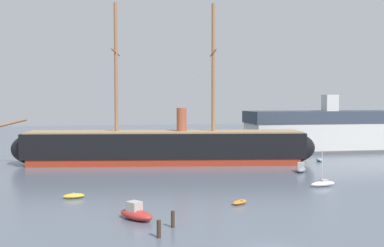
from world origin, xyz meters
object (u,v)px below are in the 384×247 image
sailboat_far_left (41,163)px  dockside_warehouse_right (324,131)px  tall_ship (165,147)px  dinghy_near_centre (240,202)px  motorboat_alongside_stern (301,169)px  dinghy_far_right (319,160)px  mooring_piling_nearest (173,219)px  motorboat_foreground_left (136,213)px  seagull_in_flight (192,77)px  sailboat_mid_right (323,183)px  mooring_piling_left_pair (159,229)px  dinghy_mid_left (74,196)px  motorboat_distant_centre (187,154)px

sailboat_far_left → dockside_warehouse_right: bearing=10.5°
tall_ship → dinghy_near_centre: tall_ship is taller
motorboat_alongside_stern → dinghy_far_right: 16.11m
mooring_piling_nearest → dockside_warehouse_right: bearing=52.0°
dinghy_near_centre → dockside_warehouse_right: bearing=54.0°
tall_ship → motorboat_foreground_left: size_ratio=13.91×
dockside_warehouse_right → seagull_in_flight: 61.41m
sailboat_far_left → motorboat_foreground_left: bearing=-69.8°
tall_ship → dockside_warehouse_right: bearing=19.1°
sailboat_mid_right → motorboat_alongside_stern: sailboat_mid_right is taller
motorboat_foreground_left → seagull_in_flight: 22.36m
mooring_piling_nearest → motorboat_foreground_left: bearing=133.0°
tall_ship → sailboat_far_left: tall_ship is taller
motorboat_foreground_left → mooring_piling_left_pair: 7.16m
dinghy_mid_left → dinghy_near_centre: bearing=-19.6°
mooring_piling_left_pair → seagull_in_flight: seagull_in_flight is taller
motorboat_alongside_stern → dinghy_far_right: (9.90, 12.70, -0.28)m
tall_ship → mooring_piling_nearest: tall_ship is taller
sailboat_mid_right → sailboat_far_left: (-45.19, 30.59, 0.10)m
sailboat_far_left → dinghy_near_centre: bearing=-53.3°
sailboat_mid_right → mooring_piling_left_pair: size_ratio=3.30×
tall_ship → dockside_warehouse_right: tall_ship is taller
dinghy_mid_left → tall_ship: bearing=61.9°
dinghy_far_right → dinghy_near_centre: bearing=-128.8°
tall_ship → dinghy_mid_left: (-15.96, -29.88, -3.16)m
tall_ship → seagull_in_flight: tall_ship is taller
motorboat_distant_centre → dockside_warehouse_right: size_ratio=0.09×
dinghy_mid_left → motorboat_alongside_stern: (38.88, 14.95, 0.26)m
dinghy_far_right → seagull_in_flight: seagull_in_flight is taller
tall_ship → sailboat_mid_right: 35.09m
seagull_in_flight → dinghy_mid_left: bearing=-175.7°
tall_ship → mooring_piling_left_pair: (-6.73, -49.01, -2.64)m
seagull_in_flight → dinghy_near_centre: bearing=-62.6°
dockside_warehouse_right → dinghy_mid_left: bearing=-142.6°
sailboat_mid_right → mooring_piling_nearest: 30.85m
dinghy_mid_left → dinghy_far_right: bearing=29.5°
motorboat_foreground_left → motorboat_alongside_stern: (31.39, 27.14, -0.09)m
tall_ship → mooring_piling_left_pair: bearing=-97.8°
motorboat_alongside_stern → mooring_piling_nearest: 41.63m
sailboat_far_left → motorboat_distant_centre: size_ratio=1.80×
dinghy_near_centre → mooring_piling_left_pair: mooring_piling_left_pair is taller
sailboat_mid_right → mooring_piling_left_pair: 34.16m
motorboat_distant_centre → mooring_piling_left_pair: mooring_piling_left_pair is taller
dinghy_near_centre → motorboat_alongside_stern: bearing=50.8°
tall_ship → motorboat_distant_centre: size_ratio=17.81×
motorboat_alongside_stern → dinghy_mid_left: bearing=-159.0°
tall_ship → mooring_piling_left_pair: size_ratio=39.75×
mooring_piling_left_pair → seagull_in_flight: 26.49m
motorboat_alongside_stern → motorboat_distant_centre: 31.50m
tall_ship → mooring_piling_nearest: size_ratio=39.16×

